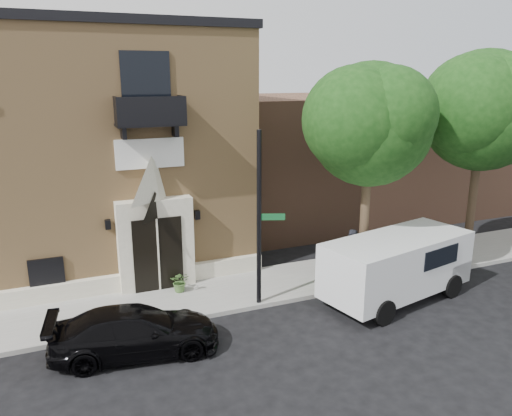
{
  "coord_description": "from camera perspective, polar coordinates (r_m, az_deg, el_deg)",
  "views": [
    {
      "loc": [
        -4.06,
        -13.79,
        7.5
      ],
      "look_at": [
        2.47,
        2.0,
        2.87
      ],
      "focal_mm": 35.0,
      "sensor_mm": 36.0,
      "label": 1
    }
  ],
  "objects": [
    {
      "name": "street_tree_left",
      "position": [
        17.44,
        13.17,
        9.38
      ],
      "size": [
        4.97,
        4.38,
        7.77
      ],
      "color": "#38281C",
      "rests_on": "sidewalk"
    },
    {
      "name": "dumpster",
      "position": [
        18.64,
        10.28,
        -6.24
      ],
      "size": [
        1.91,
        1.1,
        1.24
      ],
      "rotation": [
        0.0,
        0.0,
        -0.01
      ],
      "color": "#0F391D",
      "rests_on": "sidewalk"
    },
    {
      "name": "street_tree_mid",
      "position": [
        20.72,
        24.76,
        10.18
      ],
      "size": [
        5.21,
        4.64,
        8.25
      ],
      "color": "#38281C",
      "rests_on": "sidewalk"
    },
    {
      "name": "street_sign",
      "position": [
        15.85,
        0.41,
        -1.27
      ],
      "size": [
        0.86,
        1.11,
        5.7
      ],
      "rotation": [
        0.0,
        0.0,
        -0.38
      ],
      "color": "black",
      "rests_on": "sidewalk"
    },
    {
      "name": "sidewalk",
      "position": [
        17.74,
        -3.82,
        -9.64
      ],
      "size": [
        42.0,
        3.0,
        0.15
      ],
      "primitive_type": "cube",
      "color": "gray",
      "rests_on": "ground"
    },
    {
      "name": "planter",
      "position": [
        17.67,
        -8.67,
        -8.3
      ],
      "size": [
        0.81,
        0.75,
        0.74
      ],
      "primitive_type": "imported",
      "rotation": [
        0.0,
        0.0,
        -0.29
      ],
      "color": "#4B7136",
      "rests_on": "sidewalk"
    },
    {
      "name": "cargo_van",
      "position": [
        17.76,
        16.2,
        -6.14
      ],
      "size": [
        5.75,
        3.26,
        2.21
      ],
      "rotation": [
        0.0,
        0.0,
        0.22
      ],
      "color": "silver",
      "rests_on": "ground"
    },
    {
      "name": "church",
      "position": [
        21.96,
        -19.6,
        6.78
      ],
      "size": [
        12.2,
        11.01,
        9.3
      ],
      "color": "tan",
      "rests_on": "ground"
    },
    {
      "name": "pedestrian_near",
      "position": [
        18.73,
        10.75,
        -5.15
      ],
      "size": [
        0.82,
        0.76,
        1.87
      ],
      "primitive_type": "imported",
      "rotation": [
        0.0,
        0.0,
        3.74
      ],
      "color": "black",
      "rests_on": "sidewalk"
    },
    {
      "name": "ground",
      "position": [
        16.22,
        -5.49,
        -12.48
      ],
      "size": [
        120.0,
        120.0,
        0.0
      ],
      "primitive_type": "plane",
      "color": "black",
      "rests_on": "ground"
    },
    {
      "name": "neighbour_building",
      "position": [
        28.21,
        12.63,
        6.01
      ],
      "size": [
        18.0,
        8.0,
        6.4
      ],
      "primitive_type": "cube",
      "color": "brown",
      "rests_on": "ground"
    },
    {
      "name": "fire_hydrant",
      "position": [
        18.06,
        9.25,
        -7.63
      ],
      "size": [
        0.49,
        0.39,
        0.86
      ],
      "color": "#9A1402",
      "rests_on": "sidewalk"
    },
    {
      "name": "black_sedan",
      "position": [
        14.45,
        -13.65,
        -13.56
      ],
      "size": [
        4.77,
        2.44,
        1.33
      ],
      "primitive_type": "imported",
      "rotation": [
        0.0,
        0.0,
        1.44
      ],
      "color": "black",
      "rests_on": "ground"
    }
  ]
}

